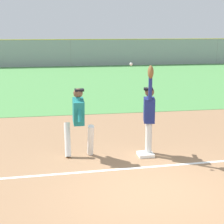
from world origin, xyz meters
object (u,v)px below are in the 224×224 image
object	(u,v)px
parked_car_tan	(47,56)
parked_car_black	(175,54)
parked_car_green	(114,54)
baseball	(131,64)
first_base	(146,154)
fielder	(149,111)
runner	(79,118)

from	to	relation	value
parked_car_tan	parked_car_black	distance (m)	12.37
parked_car_green	parked_car_black	distance (m)	6.04
baseball	parked_car_green	bearing A→B (deg)	80.73
baseball	parked_car_tan	bearing A→B (deg)	94.37
first_base	parked_car_black	world-z (taller)	parked_car_black
parked_car_tan	fielder	bearing A→B (deg)	-88.09
parked_car_green	runner	bearing A→B (deg)	-106.33
first_base	parked_car_black	bearing A→B (deg)	69.19
fielder	parked_car_tan	bearing A→B (deg)	-72.81
fielder	runner	size ratio (longest dim) A/B	1.33
runner	parked_car_tan	distance (m)	26.04
runner	baseball	size ratio (longest dim) A/B	23.24
baseball	parked_car_green	size ratio (longest dim) A/B	0.02
runner	parked_car_green	xyz separation A→B (m)	(5.60, 26.37, -0.32)
parked_car_black	baseball	bearing A→B (deg)	-106.55
runner	baseball	bearing A→B (deg)	-10.07
first_base	parked_car_green	xyz separation A→B (m)	(3.95, 26.63, 0.63)
fielder	parked_car_tan	xyz separation A→B (m)	(-2.49, 26.18, -0.45)
fielder	parked_car_black	xyz separation A→B (m)	(9.88, 26.15, -0.45)
parked_car_black	runner	bearing A→B (deg)	-109.07
first_base	runner	distance (m)	1.92
first_base	fielder	xyz separation A→B (m)	(0.10, 0.11, 1.08)
parked_car_tan	parked_car_black	size ratio (longest dim) A/B	0.99
runner	parked_car_green	world-z (taller)	runner
fielder	baseball	world-z (taller)	baseball
first_base	fielder	size ratio (longest dim) A/B	0.17
runner	parked_car_black	size ratio (longest dim) A/B	0.38
parked_car_tan	parked_car_black	world-z (taller)	same
parked_car_green	parked_car_tan	bearing A→B (deg)	178.71
parked_car_tan	runner	bearing A→B (deg)	-91.88
parked_car_tan	baseball	bearing A→B (deg)	-89.16
fielder	parked_car_tan	world-z (taller)	fielder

